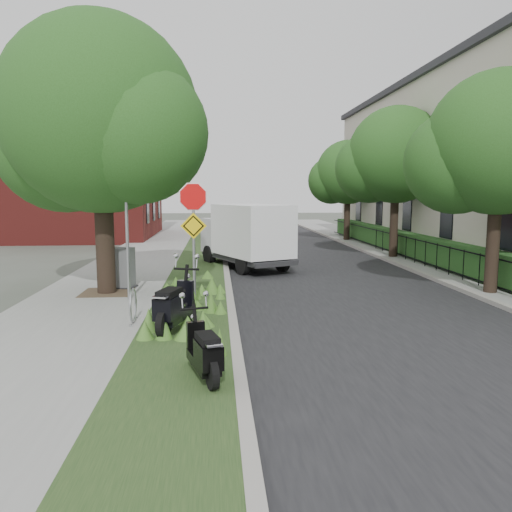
# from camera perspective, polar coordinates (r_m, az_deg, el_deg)

# --- Properties ---
(ground) EXTENTS (120.00, 120.00, 0.00)m
(ground) POSITION_cam_1_polar(r_m,az_deg,el_deg) (11.95, -0.34, -7.13)
(ground) COLOR #4C5147
(ground) RESTS_ON ground
(sidewalk_near) EXTENTS (3.50, 60.00, 0.12)m
(sidewalk_near) POSITION_cam_1_polar(r_m,az_deg,el_deg) (22.00, -13.39, -0.50)
(sidewalk_near) COLOR gray
(sidewalk_near) RESTS_ON ground
(verge) EXTENTS (2.00, 60.00, 0.12)m
(verge) POSITION_cam_1_polar(r_m,az_deg,el_deg) (21.75, -6.22, -0.44)
(verge) COLOR #223F1B
(verge) RESTS_ON ground
(kerb_near) EXTENTS (0.20, 60.00, 0.13)m
(kerb_near) POSITION_cam_1_polar(r_m,az_deg,el_deg) (21.74, -3.58, -0.40)
(kerb_near) COLOR #9E9991
(kerb_near) RESTS_ON ground
(road) EXTENTS (7.00, 60.00, 0.01)m
(road) POSITION_cam_1_polar(r_m,az_deg,el_deg) (22.08, 5.54, -0.45)
(road) COLOR black
(road) RESTS_ON ground
(kerb_far) EXTENTS (0.20, 60.00, 0.13)m
(kerb_far) POSITION_cam_1_polar(r_m,az_deg,el_deg) (22.94, 14.18, -0.20)
(kerb_far) COLOR #9E9991
(kerb_far) RESTS_ON ground
(footpath_far) EXTENTS (3.20, 60.00, 0.12)m
(footpath_far) POSITION_cam_1_polar(r_m,az_deg,el_deg) (23.54, 18.10, -0.16)
(footpath_far) COLOR gray
(footpath_far) RESTS_ON ground
(street_tree_main) EXTENTS (6.21, 5.54, 7.66)m
(street_tree_main) POSITION_cam_1_polar(r_m,az_deg,el_deg) (14.87, -17.60, 14.02)
(street_tree_main) COLOR black
(street_tree_main) RESTS_ON ground
(bare_post) EXTENTS (0.08, 0.08, 4.00)m
(bare_post) POSITION_cam_1_polar(r_m,az_deg,el_deg) (13.57, -14.54, 3.45)
(bare_post) COLOR #A5A8AD
(bare_post) RESTS_ON ground
(bike_hoop) EXTENTS (0.06, 0.78, 0.77)m
(bike_hoop) POSITION_cam_1_polar(r_m,az_deg,el_deg) (11.37, -13.88, -5.52)
(bike_hoop) COLOR #A5A8AD
(bike_hoop) RESTS_ON ground
(sign_assembly) EXTENTS (0.94, 0.08, 3.22)m
(sign_assembly) POSITION_cam_1_polar(r_m,az_deg,el_deg) (12.15, -7.17, 4.18)
(sign_assembly) COLOR #A5A8AD
(sign_assembly) RESTS_ON ground
(fence_far) EXTENTS (0.04, 24.00, 1.00)m
(fence_far) POSITION_cam_1_polar(r_m,az_deg,el_deg) (23.11, 15.87, 1.31)
(fence_far) COLOR black
(fence_far) RESTS_ON ground
(hedge_far) EXTENTS (1.00, 24.00, 1.10)m
(hedge_far) POSITION_cam_1_polar(r_m,az_deg,el_deg) (23.36, 17.48, 1.31)
(hedge_far) COLOR #1B4B1D
(hedge_far) RESTS_ON footpath_far
(terrace_houses) EXTENTS (7.40, 26.40, 8.20)m
(terrace_houses) POSITION_cam_1_polar(r_m,az_deg,el_deg) (24.85, 25.60, 9.33)
(terrace_houses) COLOR beige
(terrace_houses) RESTS_ON ground
(brick_building) EXTENTS (9.40, 10.40, 8.30)m
(brick_building) POSITION_cam_1_polar(r_m,az_deg,el_deg) (34.66, -19.23, 8.96)
(brick_building) COLOR maroon
(brick_building) RESTS_ON ground
(far_tree_a) EXTENTS (4.60, 4.10, 6.22)m
(far_tree_a) POSITION_cam_1_polar(r_m,az_deg,el_deg) (15.70, 25.70, 10.81)
(far_tree_a) COLOR black
(far_tree_a) RESTS_ON ground
(far_tree_b) EXTENTS (4.83, 4.31, 6.56)m
(far_tree_b) POSITION_cam_1_polar(r_m,az_deg,el_deg) (22.99, 15.53, 10.52)
(far_tree_b) COLOR black
(far_tree_b) RESTS_ON ground
(far_tree_c) EXTENTS (4.37, 3.89, 5.93)m
(far_tree_c) POSITION_cam_1_polar(r_m,az_deg,el_deg) (30.61, 10.34, 9.03)
(far_tree_c) COLOR black
(far_tree_c) RESTS_ON ground
(scooter_near) EXTENTS (0.61, 1.55, 0.75)m
(scooter_near) POSITION_cam_1_polar(r_m,az_deg,el_deg) (7.79, -5.82, -11.42)
(scooter_near) COLOR black
(scooter_near) RESTS_ON ground
(scooter_far) EXTENTS (0.78, 1.88, 0.92)m
(scooter_far) POSITION_cam_1_polar(r_m,az_deg,el_deg) (10.44, -9.49, -6.16)
(scooter_far) COLOR black
(scooter_far) RESTS_ON ground
(box_truck) EXTENTS (3.60, 5.04, 2.14)m
(box_truck) POSITION_cam_1_polar(r_m,az_deg,el_deg) (19.38, -1.10, 2.63)
(box_truck) COLOR #262628
(box_truck) RESTS_ON ground
(utility_cabinet) EXTENTS (1.00, 0.76, 1.21)m
(utility_cabinet) POSITION_cam_1_polar(r_m,az_deg,el_deg) (15.53, -15.30, -1.39)
(utility_cabinet) COLOR #262628
(utility_cabinet) RESTS_ON ground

